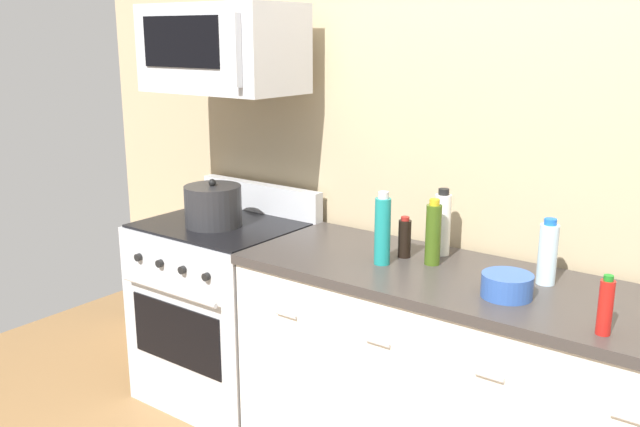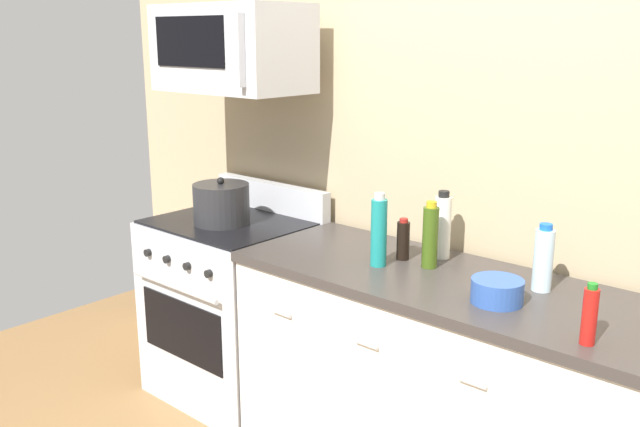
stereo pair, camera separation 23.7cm
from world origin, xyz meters
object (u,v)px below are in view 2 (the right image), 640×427
(bottle_olive_oil, at_px, (430,236))
(bottle_hot_sauce_red, at_px, (590,315))
(range_oven, at_px, (233,307))
(microwave, at_px, (232,48))
(bottle_soy_sauce_dark, at_px, (403,240))
(bottle_sparkling_teal, at_px, (379,231))
(bottle_water_clear, at_px, (543,259))
(bowl_blue_mixing, at_px, (497,290))
(stockpot, at_px, (221,204))
(bottle_vinegar_white, at_px, (442,226))

(bottle_olive_oil, relative_size, bottle_hot_sauce_red, 1.40)
(range_oven, bearing_deg, bottle_olive_oil, 3.30)
(microwave, bearing_deg, bottle_soy_sauce_dark, 1.89)
(bottle_sparkling_teal, bearing_deg, bottle_water_clear, 15.57)
(bottle_hot_sauce_red, distance_m, bottle_water_clear, 0.45)
(microwave, xyz_separation_m, bottle_water_clear, (1.55, 0.07, -0.71))
(bottle_hot_sauce_red, bearing_deg, bowl_blue_mixing, 161.23)
(bottle_hot_sauce_red, xyz_separation_m, stockpot, (-1.85, 0.17, 0.01))
(bottle_olive_oil, relative_size, bowl_blue_mixing, 1.49)
(bottle_vinegar_white, xyz_separation_m, bottle_water_clear, (0.47, -0.09, -0.02))
(bottle_hot_sauce_red, relative_size, stockpot, 0.70)
(bottle_water_clear, bearing_deg, range_oven, -175.74)
(range_oven, xyz_separation_m, bottle_sparkling_teal, (0.95, -0.05, 0.59))
(bottle_olive_oil, xyz_separation_m, bottle_sparkling_teal, (-0.16, -0.12, 0.01))
(bottle_sparkling_teal, relative_size, bottle_hot_sauce_red, 1.55)
(bowl_blue_mixing, bearing_deg, range_oven, 176.23)
(range_oven, height_order, microwave, microwave)
(range_oven, height_order, bottle_vinegar_white, bottle_vinegar_white)
(microwave, relative_size, bottle_olive_oil, 2.78)
(range_oven, distance_m, bottle_olive_oil, 1.25)
(bottle_soy_sauce_dark, distance_m, stockpot, 0.98)
(bottle_vinegar_white, xyz_separation_m, bottle_olive_oil, (0.03, -0.14, -0.01))
(bottle_vinegar_white, height_order, bottle_water_clear, bottle_vinegar_white)
(bowl_blue_mixing, distance_m, stockpot, 1.49)
(range_oven, height_order, bottle_soy_sauce_dark, bottle_soy_sauce_dark)
(bowl_blue_mixing, xyz_separation_m, stockpot, (-1.49, 0.04, 0.06))
(microwave, height_order, bottle_hot_sauce_red, microwave)
(bottle_sparkling_teal, bearing_deg, bottle_vinegar_white, 62.40)
(bottle_sparkling_teal, bearing_deg, bottle_olive_oil, 35.57)
(bottle_vinegar_white, relative_size, bowl_blue_mixing, 1.56)
(microwave, distance_m, bottle_olive_oil, 1.32)
(bottle_vinegar_white, relative_size, bottle_soy_sauce_dark, 1.63)
(bottle_soy_sauce_dark, xyz_separation_m, bottle_water_clear, (0.58, 0.04, 0.04))
(bottle_soy_sauce_dark, xyz_separation_m, bowl_blue_mixing, (0.51, -0.18, -0.04))
(range_oven, relative_size, bottle_vinegar_white, 3.80)
(bottle_sparkling_teal, relative_size, bowl_blue_mixing, 1.65)
(microwave, distance_m, bottle_water_clear, 1.71)
(bottle_sparkling_teal, height_order, bowl_blue_mixing, bottle_sparkling_teal)
(range_oven, bearing_deg, stockpot, -90.00)
(bottle_hot_sauce_red, bearing_deg, bottle_sparkling_teal, 169.49)
(bottle_sparkling_teal, relative_size, bottle_water_clear, 1.20)
(range_oven, height_order, bowl_blue_mixing, range_oven)
(bottle_sparkling_teal, bearing_deg, range_oven, 176.79)
(bottle_olive_oil, bearing_deg, bottle_hot_sauce_red, -21.09)
(bowl_blue_mixing, height_order, stockpot, stockpot)
(range_oven, xyz_separation_m, stockpot, (0.00, -0.05, 0.55))
(range_oven, xyz_separation_m, bowl_blue_mixing, (1.49, -0.10, 0.49))
(range_oven, bearing_deg, bottle_sparkling_teal, -3.21)
(bottle_sparkling_teal, bearing_deg, microwave, 174.10)
(bottle_hot_sauce_red, height_order, stockpot, stockpot)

